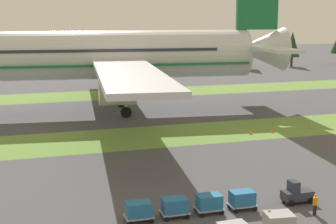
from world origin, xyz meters
TOP-DOWN VIEW (x-y plane):
  - grass_strip_near at (0.00, 37.96)m, footprint 320.00×11.66m
  - grass_strip_far at (0.00, 73.29)m, footprint 320.00×11.66m
  - airliner at (-6.95, 55.48)m, footprint 59.03×73.36m
  - baggage_tug at (1.39, 11.74)m, footprint 2.62×1.33m
  - cargo_dolly_lead at (-3.63, 11.80)m, footprint 2.22×1.53m
  - cargo_dolly_second at (-6.53, 11.84)m, footprint 2.22×1.53m
  - cargo_dolly_third at (-9.43, 11.87)m, footprint 2.22×1.53m
  - cargo_dolly_fourth at (-12.33, 11.91)m, footprint 2.22×1.53m
  - ground_crew_marshaller at (-3.66, 7.22)m, footprint 0.43×0.42m
  - ground_crew_loader at (1.40, 9.00)m, footprint 0.51×0.36m
  - uld_container_2 at (-3.15, 6.63)m, footprint 2.19×1.84m
  - taxiway_marker_0 at (8.70, 35.32)m, footprint 0.44×0.44m
  - taxiway_marker_1 at (17.96, 35.95)m, footprint 0.44×0.44m
  - taxiway_marker_2 at (11.81, 35.22)m, footprint 0.44×0.44m
  - distant_tree_line at (-5.59, 109.78)m, footprint 192.85×11.15m

SIDE VIEW (x-z plane):
  - grass_strip_near at x=0.00m, z-range 0.00..0.01m
  - grass_strip_far at x=0.00m, z-range 0.00..0.01m
  - taxiway_marker_1 at x=17.96m, z-range 0.00..0.56m
  - taxiway_marker_2 at x=11.81m, z-range 0.00..0.59m
  - taxiway_marker_0 at x=8.70m, z-range 0.00..0.67m
  - uld_container_2 at x=-3.15m, z-range 0.00..1.60m
  - baggage_tug at x=1.39m, z-range -0.17..1.80m
  - cargo_dolly_lead at x=-3.63m, z-range 0.14..1.69m
  - cargo_dolly_second at x=-6.53m, z-range 0.14..1.69m
  - cargo_dolly_third at x=-9.43m, z-range 0.14..1.69m
  - cargo_dolly_fourth at x=-12.33m, z-range 0.14..1.69m
  - ground_crew_marshaller at x=-3.66m, z-range 0.08..1.82m
  - ground_crew_loader at x=1.40m, z-range 0.08..1.82m
  - distant_tree_line at x=-5.59m, z-range 0.73..13.37m
  - airliner at x=-6.95m, z-range -3.66..22.28m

